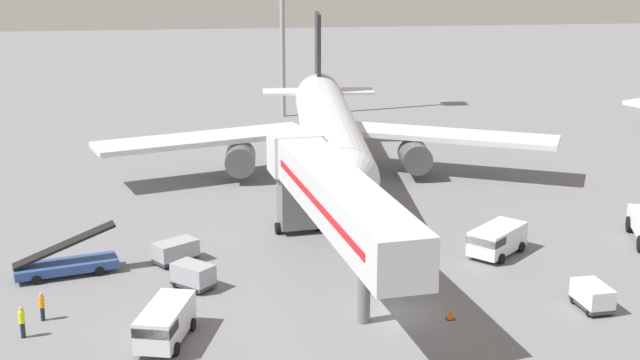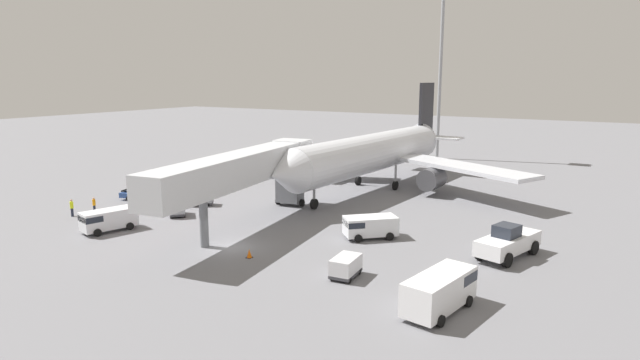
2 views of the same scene
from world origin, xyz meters
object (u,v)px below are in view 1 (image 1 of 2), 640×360
object	(u,v)px
belt_loader_truck	(66,263)
baggage_cart_far_left	(193,275)
baggage_cart_rear_left	(592,295)
jet_bridge	(331,194)
baggage_cart_far_right	(176,251)
ground_crew_worker_midground	(22,321)
airplane_at_gate	(329,130)
service_van_near_left	(496,239)
service_van_mid_center	(165,322)
safety_cone_alpha	(451,313)
ground_crew_worker_foreground	(42,306)

from	to	relation	value
belt_loader_truck	baggage_cart_far_left	bearing A→B (deg)	-21.60
baggage_cart_rear_left	jet_bridge	bearing A→B (deg)	154.78
baggage_cart_far_right	ground_crew_worker_midground	world-z (taller)	ground_crew_worker_midground
airplane_at_gate	baggage_cart_far_left	size ratio (longest dim) A/B	14.30
service_van_near_left	baggage_cart_far_right	xyz separation A→B (m)	(-20.56, 1.14, -0.27)
jet_bridge	belt_loader_truck	size ratio (longest dim) A/B	3.75
airplane_at_gate	belt_loader_truck	size ratio (longest dim) A/B	6.13
airplane_at_gate	ground_crew_worker_midground	world-z (taller)	airplane_at_gate
service_van_mid_center	belt_loader_truck	bearing A→B (deg)	122.37
belt_loader_truck	service_van_mid_center	xyz separation A→B (m)	(6.40, -10.09, 0.36)
service_van_near_left	safety_cone_alpha	world-z (taller)	service_van_near_left
safety_cone_alpha	service_van_near_left	bearing A→B (deg)	59.18
service_van_mid_center	safety_cone_alpha	world-z (taller)	service_van_mid_center
service_van_near_left	safety_cone_alpha	xyz separation A→B (m)	(-5.53, -9.28, -0.73)
baggage_cart_far_right	jet_bridge	bearing A→B (deg)	-21.05
service_van_mid_center	baggage_cart_far_right	xyz separation A→B (m)	(0.18, 11.37, -0.32)
airplane_at_gate	baggage_cart_far_left	xyz separation A→B (m)	(-10.98, -22.08, -3.57)
airplane_at_gate	jet_bridge	size ratio (longest dim) A/B	1.63
baggage_cart_rear_left	airplane_at_gate	bearing A→B (deg)	111.61
belt_loader_truck	ground_crew_worker_midground	world-z (taller)	belt_loader_truck
service_van_near_left	safety_cone_alpha	size ratio (longest dim) A/B	6.75
belt_loader_truck	ground_crew_worker_midground	distance (m)	8.66
service_van_mid_center	ground_crew_worker_foreground	size ratio (longest dim) A/B	3.09
jet_bridge	service_van_mid_center	bearing A→B (deg)	-141.01
airplane_at_gate	service_van_near_left	bearing A→B (deg)	-65.97
ground_crew_worker_midground	jet_bridge	bearing A→B (deg)	20.36
service_van_near_left	ground_crew_worker_midground	world-z (taller)	service_van_near_left
safety_cone_alpha	jet_bridge	bearing A→B (deg)	129.59
airplane_at_gate	ground_crew_worker_foreground	bearing A→B (deg)	-126.58
belt_loader_truck	baggage_cart_rear_left	bearing A→B (deg)	-16.52
service_van_near_left	baggage_cart_rear_left	bearing A→B (deg)	-73.76
baggage_cart_far_left	ground_crew_worker_midground	distance (m)	10.29
service_van_mid_center	safety_cone_alpha	distance (m)	15.26
service_van_mid_center	ground_crew_worker_midground	size ratio (longest dim) A/B	2.88
baggage_cart_rear_left	baggage_cart_far_left	world-z (taller)	baggage_cart_far_left
jet_bridge	baggage_cart_rear_left	size ratio (longest dim) A/B	9.01
service_van_near_left	ground_crew_worker_midground	xyz separation A→B (m)	(-28.07, -8.75, -0.15)
service_van_near_left	baggage_cart_rear_left	distance (m)	9.33
ground_crew_worker_midground	baggage_cart_far_right	bearing A→B (deg)	52.79
baggage_cart_far_right	airplane_at_gate	bearing A→B (deg)	55.62
service_van_mid_center	baggage_cart_far_left	xyz separation A→B (m)	(1.34, 7.03, -0.28)
ground_crew_worker_foreground	ground_crew_worker_midground	distance (m)	2.13
ground_crew_worker_foreground	baggage_cart_rear_left	bearing A→B (deg)	-4.26
service_van_mid_center	baggage_cart_rear_left	size ratio (longest dim) A/B	1.87
baggage_cart_far_left	safety_cone_alpha	xyz separation A→B (m)	(13.87, -6.08, -0.49)
service_van_mid_center	baggage_cart_rear_left	world-z (taller)	service_van_mid_center
service_van_near_left	baggage_cart_rear_left	world-z (taller)	service_van_near_left
jet_bridge	baggage_cart_rear_left	distance (m)	15.86
belt_loader_truck	baggage_cart_far_right	xyz separation A→B (m)	(6.58, 1.28, 0.04)
baggage_cart_rear_left	baggage_cart_far_right	size ratio (longest dim) A/B	0.87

